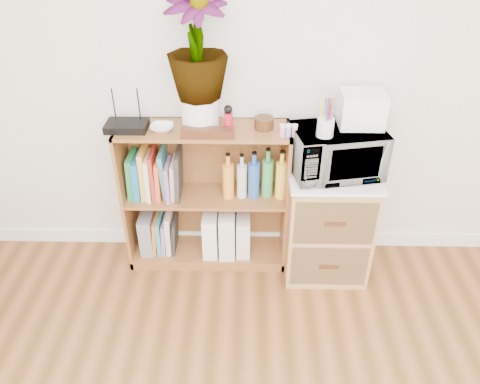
{
  "coord_description": "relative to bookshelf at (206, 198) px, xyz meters",
  "views": [
    {
      "loc": [
        -0.09,
        -0.3,
        2.11
      ],
      "look_at": [
        -0.14,
        1.95,
        0.62
      ],
      "focal_mm": 35.0,
      "sensor_mm": 36.0,
      "label": 1
    }
  ],
  "objects": [
    {
      "name": "small_appliance",
      "position": [
        0.87,
        -0.02,
        0.61
      ],
      "size": [
        0.24,
        0.2,
        0.19
      ],
      "primitive_type": "cube",
      "color": "white",
      "rests_on": "microwave"
    },
    {
      "name": "liquor_bottles",
      "position": [
        0.3,
        0.0,
        0.17
      ],
      "size": [
        0.38,
        0.07,
        0.31
      ],
      "color": "orange",
      "rests_on": "bookshelf"
    },
    {
      "name": "potted_plant",
      "position": [
        -0.01,
        0.02,
        0.94
      ],
      "size": [
        0.33,
        0.33,
        0.59
      ],
      "primitive_type": "imported",
      "color": "#39752E",
      "rests_on": "plant_pot"
    },
    {
      "name": "bookshelf",
      "position": [
        0.0,
        0.0,
        0.0
      ],
      "size": [
        1.0,
        0.3,
        0.95
      ],
      "primitive_type": "cube",
      "color": "brown",
      "rests_on": "ground"
    },
    {
      "name": "wicker_unit",
      "position": [
        0.75,
        -0.08,
        -0.12
      ],
      "size": [
        0.5,
        0.45,
        0.7
      ],
      "primitive_type": "cube",
      "color": "#9E7542",
      "rests_on": "ground"
    },
    {
      "name": "paint_jars",
      "position": [
        0.48,
        -0.09,
        0.51
      ],
      "size": [
        0.12,
        0.04,
        0.06
      ],
      "primitive_type": "cube",
      "color": "#CB7077",
      "rests_on": "bookshelf"
    },
    {
      "name": "router",
      "position": [
        -0.43,
        -0.02,
        0.5
      ],
      "size": [
        0.23,
        0.16,
        0.04
      ],
      "primitive_type": "cube",
      "color": "black",
      "rests_on": "bookshelf"
    },
    {
      "name": "microwave",
      "position": [
        0.75,
        -0.08,
        0.38
      ],
      "size": [
        0.55,
        0.42,
        0.27
      ],
      "primitive_type": "imported",
      "rotation": [
        0.0,
        0.0,
        0.19
      ],
      "color": "white",
      "rests_on": "wicker_unit"
    },
    {
      "name": "skirting_board",
      "position": [
        0.35,
        0.14,
        -0.42
      ],
      "size": [
        4.0,
        0.02,
        0.1
      ],
      "primitive_type": "cube",
      "color": "white",
      "rests_on": "ground"
    },
    {
      "name": "wooden_bowl",
      "position": [
        0.35,
        0.01,
        0.51
      ],
      "size": [
        0.11,
        0.11,
        0.06
      ],
      "primitive_type": "cylinder",
      "color": "#3A220F",
      "rests_on": "bookshelf"
    },
    {
      "name": "magazine_holder_mid",
      "position": [
        0.13,
        -0.01,
        -0.25
      ],
      "size": [
        0.1,
        0.25,
        0.32
      ],
      "primitive_type": "cube",
      "color": "silver",
      "rests_on": "bookshelf"
    },
    {
      "name": "lower_books",
      "position": [
        -0.28,
        0.0,
        -0.28
      ],
      "size": [
        0.16,
        0.19,
        0.29
      ],
      "color": "orange",
      "rests_on": "bookshelf"
    },
    {
      "name": "trinket_box",
      "position": [
        0.04,
        -0.1,
        0.5
      ],
      "size": [
        0.29,
        0.07,
        0.05
      ],
      "primitive_type": "cube",
      "color": "#331A0D",
      "rests_on": "bookshelf"
    },
    {
      "name": "file_box",
      "position": [
        -0.39,
        0.0,
        -0.27
      ],
      "size": [
        0.08,
        0.22,
        0.27
      ],
      "primitive_type": "cube",
      "color": "slate",
      "rests_on": "bookshelf"
    },
    {
      "name": "pen_cup",
      "position": [
        0.66,
        -0.16,
        0.57
      ],
      "size": [
        0.09,
        0.09,
        0.1
      ],
      "primitive_type": "cylinder",
      "color": "silver",
      "rests_on": "microwave"
    },
    {
      "name": "cookbooks",
      "position": [
        -0.3,
        0.0,
        0.16
      ],
      "size": [
        0.33,
        0.2,
        0.31
      ],
      "color": "#228144",
      "rests_on": "bookshelf"
    },
    {
      "name": "plant_pot",
      "position": [
        -0.01,
        0.02,
        0.56
      ],
      "size": [
        0.21,
        0.21,
        0.18
      ],
      "primitive_type": "cylinder",
      "color": "white",
      "rests_on": "bookshelf"
    },
    {
      "name": "white_bowl",
      "position": [
        -0.23,
        -0.03,
        0.49
      ],
      "size": [
        0.13,
        0.13,
        0.03
      ],
      "primitive_type": "imported",
      "color": "white",
      "rests_on": "bookshelf"
    },
    {
      "name": "magazine_holder_right",
      "position": [
        0.23,
        -0.01,
        -0.27
      ],
      "size": [
        0.09,
        0.22,
        0.27
      ],
      "primitive_type": "cube",
      "color": "silver",
      "rests_on": "bookshelf"
    },
    {
      "name": "magazine_holder_left",
      "position": [
        0.02,
        -0.01,
        -0.26
      ],
      "size": [
        0.09,
        0.23,
        0.29
      ],
      "primitive_type": "cube",
      "color": "white",
      "rests_on": "bookshelf"
    },
    {
      "name": "kokeshi_doll",
      "position": [
        0.15,
        -0.04,
        0.53
      ],
      "size": [
        0.05,
        0.05,
        0.11
      ],
      "primitive_type": "cylinder",
      "color": "red",
      "rests_on": "bookshelf"
    }
  ]
}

